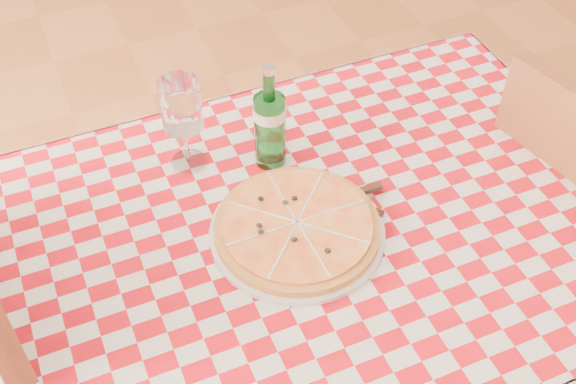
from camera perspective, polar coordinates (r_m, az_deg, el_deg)
name	(u,v)px	position (r m, az deg, el deg)	size (l,w,h in m)	color
dining_table	(309,265)	(1.44, 1.68, -5.75)	(1.20, 0.80, 0.75)	brown
tablecloth	(310,233)	(1.37, 1.76, -3.29)	(1.30, 0.90, 0.01)	#A30A15
pizza_plate	(297,227)	(1.34, 0.74, -2.77)	(0.33, 0.33, 0.04)	#C78F42
water_bottle	(270,117)	(1.42, -1.46, 5.96)	(0.07, 0.07, 0.24)	#1A6A28
wine_glass	(184,124)	(1.44, -8.26, 5.30)	(0.08, 0.08, 0.21)	white
cutlery	(341,199)	(1.41, 4.18, -0.59)	(0.22, 0.19, 0.02)	silver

